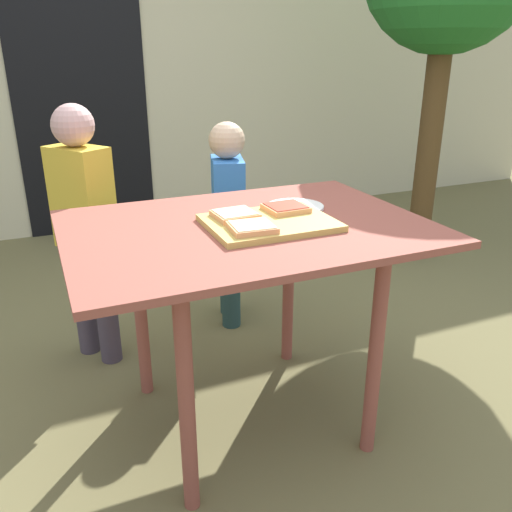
{
  "coord_description": "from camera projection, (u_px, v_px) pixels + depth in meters",
  "views": [
    {
      "loc": [
        -0.61,
        -1.49,
        1.28
      ],
      "look_at": [
        0.03,
        0.0,
        0.64
      ],
      "focal_mm": 37.14,
      "sensor_mm": 36.0,
      "label": 1
    }
  ],
  "objects": [
    {
      "name": "ground_plane",
      "position": [
        249.0,
        417.0,
        1.97
      ],
      "size": [
        16.0,
        16.0,
        0.0
      ],
      "primitive_type": "plane",
      "color": "brown"
    },
    {
      "name": "house_wall_back",
      "position": [
        107.0,
        45.0,
        3.71
      ],
      "size": [
        8.0,
        0.2,
        2.6
      ],
      "primitive_type": "cube",
      "color": "beige",
      "rests_on": "ground"
    },
    {
      "name": "house_door",
      "position": [
        80.0,
        91.0,
        3.64
      ],
      "size": [
        0.9,
        0.02,
        2.0
      ],
      "primitive_type": "cube",
      "color": "black",
      "rests_on": "ground"
    },
    {
      "name": "dining_table",
      "position": [
        248.0,
        252.0,
        1.73
      ],
      "size": [
        1.15,
        0.83,
        0.75
      ],
      "color": "brown",
      "rests_on": "ground"
    },
    {
      "name": "cutting_board",
      "position": [
        269.0,
        223.0,
        1.68
      ],
      "size": [
        0.4,
        0.3,
        0.02
      ],
      "primitive_type": "cube",
      "color": "tan",
      "rests_on": "dining_table"
    },
    {
      "name": "pizza_slice_far_right",
      "position": [
        286.0,
        208.0,
        1.77
      ],
      "size": [
        0.14,
        0.13,
        0.02
      ],
      "color": "#E79A62",
      "rests_on": "cutting_board"
    },
    {
      "name": "pizza_slice_near_left",
      "position": [
        252.0,
        227.0,
        1.58
      ],
      "size": [
        0.14,
        0.13,
        0.02
      ],
      "color": "#E79A62",
      "rests_on": "cutting_board"
    },
    {
      "name": "pizza_slice_far_left",
      "position": [
        235.0,
        215.0,
        1.7
      ],
      "size": [
        0.14,
        0.13,
        0.02
      ],
      "color": "#E79A62",
      "rests_on": "cutting_board"
    },
    {
      "name": "plate_white_right",
      "position": [
        295.0,
        207.0,
        1.87
      ],
      "size": [
        0.2,
        0.2,
        0.01
      ],
      "primitive_type": "cylinder",
      "color": "white",
      "rests_on": "dining_table"
    },
    {
      "name": "child_left",
      "position": [
        85.0,
        222.0,
        2.14
      ],
      "size": [
        0.25,
        0.28,
        1.09
      ],
      "color": "#443A47",
      "rests_on": "ground"
    },
    {
      "name": "child_right",
      "position": [
        228.0,
        213.0,
        2.49
      ],
      "size": [
        0.2,
        0.27,
        0.98
      ],
      "color": "#244040",
      "rests_on": "ground"
    }
  ]
}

